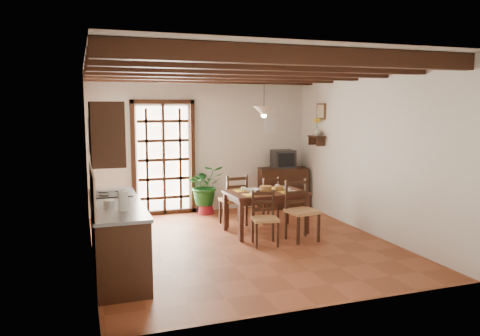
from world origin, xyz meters
name	(u,v)px	position (x,y,z in m)	size (l,w,h in m)	color
ground_plane	(242,244)	(0.00, 0.00, 0.00)	(5.00, 5.00, 0.00)	brown
room_shell	(242,128)	(0.00, 0.00, 1.82)	(4.52, 5.02, 2.81)	silver
ceiling_beams	(242,70)	(0.00, 0.00, 2.69)	(4.50, 4.34, 0.20)	black
french_door	(163,156)	(-0.80, 2.45, 1.18)	(1.26, 0.11, 2.32)	white
kitchen_counter	(117,235)	(-1.96, -0.60, 0.47)	(0.64, 2.25, 1.38)	black
upper_cabinet	(106,133)	(-2.08, -1.30, 1.85)	(0.35, 0.80, 0.70)	black
range_hood	(103,137)	(-2.05, -0.05, 1.73)	(0.38, 0.60, 0.54)	white
counter_items	(115,198)	(-1.95, -0.51, 0.96)	(0.50, 1.43, 0.25)	black
dining_table	(266,197)	(0.60, 0.52, 0.62)	(1.35, 0.91, 0.71)	#3C1C13
chair_near_left	(265,228)	(0.31, -0.17, 0.26)	(0.44, 0.43, 0.84)	#B4814C
chair_near_right	(301,222)	(0.96, -0.13, 0.30)	(0.50, 0.48, 0.97)	#B4814C
chair_far_left	(234,209)	(0.24, 1.17, 0.29)	(0.47, 0.45, 0.94)	#B4814C
chair_far_right	(266,207)	(0.90, 1.20, 0.27)	(0.48, 0.46, 0.86)	#B4814C
table_setting	(266,192)	(0.60, 0.52, 0.70)	(0.96, 0.64, 0.09)	yellow
table_bowl	(252,190)	(0.37, 0.55, 0.74)	(0.22, 0.22, 0.05)	white
sideboard	(283,188)	(1.69, 2.23, 0.43)	(1.01, 0.45, 0.86)	black
crt_tv	(283,159)	(1.69, 2.22, 1.05)	(0.46, 0.42, 0.38)	black
fuse_box	(270,125)	(1.50, 2.48, 1.75)	(0.25, 0.03, 0.32)	white
plant_pot	(206,208)	(-0.01, 2.20, 0.11)	(0.33, 0.33, 0.20)	maroon
potted_plant	(206,186)	(-0.01, 2.20, 0.57)	(1.89, 1.62, 2.11)	#144C19
wall_shelf	(317,138)	(2.14, 1.60, 1.51)	(0.20, 0.42, 0.20)	black
shelf_vase	(317,131)	(2.14, 1.60, 1.65)	(0.15, 0.15, 0.15)	#B2BFB2
shelf_flowers	(317,121)	(2.14, 1.60, 1.86)	(0.14, 0.14, 0.36)	yellow
framed_picture	(321,111)	(2.22, 1.60, 2.05)	(0.03, 0.32, 0.32)	brown
pendant_lamp	(264,111)	(0.60, 0.62, 2.08)	(0.36, 0.36, 0.84)	black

